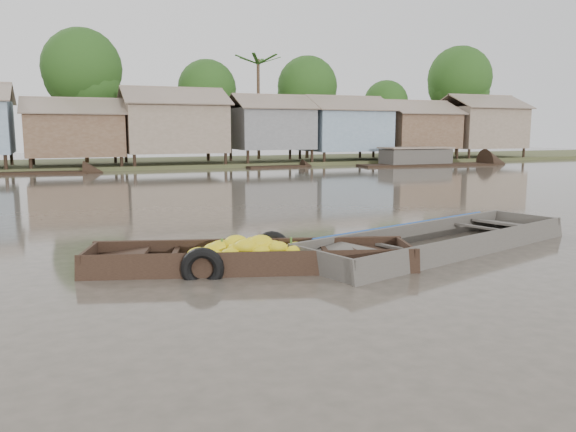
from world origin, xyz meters
name	(u,v)px	position (x,y,z in m)	size (l,w,h in m)	color
ground	(344,265)	(0.00, 0.00, 0.00)	(120.00, 120.00, 0.00)	#453F35
riverbank	(175,122)	(3.03, 31.86, 3.07)	(120.00, 12.47, 10.22)	#384723
banana_boat	(246,258)	(-1.75, 0.52, 0.18)	(6.11, 3.11, 0.82)	black
viewer_boat	(441,247)	(2.60, 0.52, 0.05)	(7.30, 3.81, 0.57)	#47423C
distant_boats	(358,165)	(13.83, 24.24, 0.21)	(47.20, 15.31, 1.38)	black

